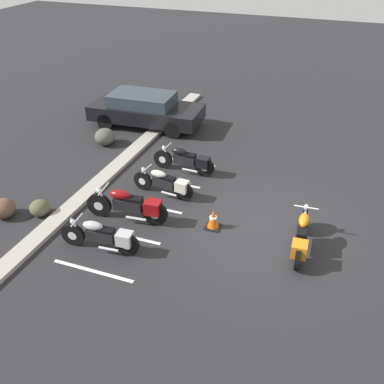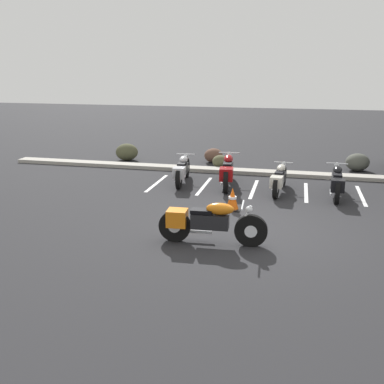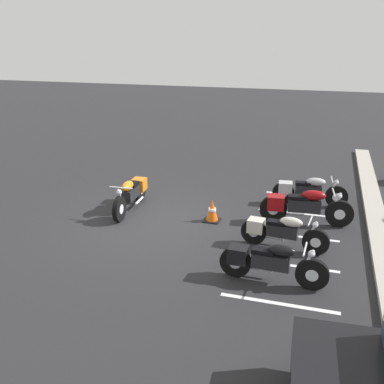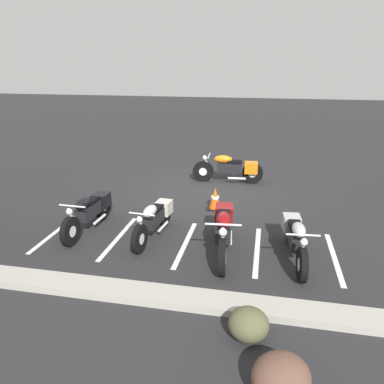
% 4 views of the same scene
% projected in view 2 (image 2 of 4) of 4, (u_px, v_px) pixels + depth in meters
% --- Properties ---
extents(ground, '(60.00, 60.00, 0.00)m').
position_uv_depth(ground, '(245.00, 230.00, 9.75)').
color(ground, '#262628').
extents(motorcycle_orange_featured, '(2.18, 0.61, 0.86)m').
position_uv_depth(motorcycle_orange_featured, '(207.00, 222.00, 8.90)').
color(motorcycle_orange_featured, black).
rests_on(motorcycle_orange_featured, ground).
extents(parked_bike_0, '(0.58, 2.04, 0.80)m').
position_uv_depth(parked_bike_0, '(182.00, 170.00, 13.48)').
color(parked_bike_0, black).
rests_on(parked_bike_0, ground).
extents(parked_bike_1, '(0.66, 2.28, 0.90)m').
position_uv_depth(parked_bike_1, '(228.00, 171.00, 13.13)').
color(parked_bike_1, black).
rests_on(parked_bike_1, ground).
extents(parked_bike_2, '(0.57, 1.95, 0.77)m').
position_uv_depth(parked_bike_2, '(279.00, 179.00, 12.48)').
color(parked_bike_2, black).
rests_on(parked_bike_2, ground).
extents(parked_bike_3, '(0.58, 2.08, 0.82)m').
position_uv_depth(parked_bike_3, '(337.00, 182.00, 12.08)').
color(parked_bike_3, black).
rests_on(parked_bike_3, ground).
extents(concrete_curb, '(18.00, 0.50, 0.12)m').
position_uv_depth(concrete_curb, '(265.00, 172.00, 14.76)').
color(concrete_curb, '#A8A399').
rests_on(concrete_curb, ground).
extents(landscape_rock_0, '(0.65, 0.65, 0.45)m').
position_uv_depth(landscape_rock_0, '(220.00, 162.00, 15.65)').
color(landscape_rock_0, brown).
rests_on(landscape_rock_0, ground).
extents(landscape_rock_1, '(0.94, 0.94, 0.52)m').
position_uv_depth(landscape_rock_1, '(213.00, 155.00, 16.55)').
color(landscape_rock_1, brown).
rests_on(landscape_rock_1, ground).
extents(landscape_rock_2, '(0.98, 0.93, 0.59)m').
position_uv_depth(landscape_rock_2, '(358.00, 162.00, 15.19)').
color(landscape_rock_2, '#4D4F46').
rests_on(landscape_rock_2, ground).
extents(landscape_rock_3, '(0.92, 0.86, 0.63)m').
position_uv_depth(landscape_rock_3, '(127.00, 152.00, 16.89)').
color(landscape_rock_3, '#484931').
rests_on(landscape_rock_3, ground).
extents(traffic_cone, '(0.40, 0.40, 0.56)m').
position_uv_depth(traffic_cone, '(232.00, 199.00, 11.06)').
color(traffic_cone, black).
rests_on(traffic_cone, ground).
extents(stall_line_0, '(0.10, 2.10, 0.00)m').
position_uv_depth(stall_line_0, '(157.00, 183.00, 13.65)').
color(stall_line_0, white).
rests_on(stall_line_0, ground).
extents(stall_line_1, '(0.10, 2.10, 0.00)m').
position_uv_depth(stall_line_1, '(204.00, 186.00, 13.32)').
color(stall_line_1, white).
rests_on(stall_line_1, ground).
extents(stall_line_2, '(0.10, 2.10, 0.00)m').
position_uv_depth(stall_line_2, '(254.00, 189.00, 12.99)').
color(stall_line_2, white).
rests_on(stall_line_2, ground).
extents(stall_line_3, '(0.10, 2.10, 0.00)m').
position_uv_depth(stall_line_3, '(306.00, 192.00, 12.67)').
color(stall_line_3, white).
rests_on(stall_line_3, ground).
extents(stall_line_4, '(0.10, 2.10, 0.00)m').
position_uv_depth(stall_line_4, '(361.00, 195.00, 12.34)').
color(stall_line_4, white).
rests_on(stall_line_4, ground).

